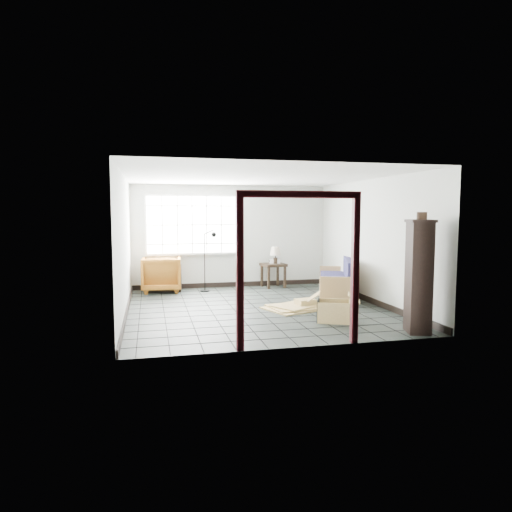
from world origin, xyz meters
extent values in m
plane|color=black|center=(0.00, 0.00, 0.00)|extent=(5.50, 5.50, 0.00)
cube|color=#B7BCB4|center=(0.00, 2.75, 1.30)|extent=(5.00, 0.02, 2.60)
cube|color=#B7BCB4|center=(0.00, -2.75, 1.30)|extent=(5.00, 0.02, 2.60)
cube|color=#B7BCB4|center=(-2.50, 0.00, 1.30)|extent=(0.02, 5.50, 2.60)
cube|color=#B7BCB4|center=(2.50, 0.00, 1.30)|extent=(0.02, 5.50, 2.60)
cube|color=white|center=(0.00, 0.00, 2.60)|extent=(5.00, 5.50, 0.02)
cube|color=black|center=(0.00, 2.73, 0.06)|extent=(4.95, 0.03, 0.12)
cube|color=black|center=(-2.48, 0.00, 0.06)|extent=(0.03, 5.45, 0.12)
cube|color=black|center=(2.48, 0.00, 0.06)|extent=(0.03, 5.45, 0.12)
cube|color=silver|center=(-1.00, 2.71, 1.60)|extent=(2.32, 0.06, 1.52)
cube|color=white|center=(-1.00, 2.67, 1.60)|extent=(2.20, 0.02, 1.40)
cube|color=#370C11|center=(-0.85, -2.70, 1.05)|extent=(0.10, 0.08, 2.10)
cube|color=#370C11|center=(0.85, -2.70, 1.05)|extent=(0.10, 0.08, 2.10)
cube|color=#370C11|center=(0.00, -2.70, 2.15)|extent=(1.80, 0.08, 0.10)
cube|color=olive|center=(2.04, 0.73, 0.17)|extent=(1.36, 2.01, 0.34)
cube|color=olive|center=(1.70, -0.17, 0.30)|extent=(0.72, 0.32, 0.60)
cube|color=olive|center=(2.38, 1.63, 0.30)|extent=(0.72, 0.32, 0.60)
cube|color=olive|center=(2.35, 0.61, 0.51)|extent=(0.73, 1.77, 0.65)
cube|color=#1E1B43|center=(1.80, 0.16, 0.41)|extent=(0.84, 0.80, 0.15)
cube|color=#1E1B43|center=(2.06, 0.06, 0.63)|extent=(0.33, 0.60, 0.48)
cube|color=#1E1B43|center=(2.02, 0.74, 0.41)|extent=(0.84, 0.80, 0.15)
cube|color=#1E1B43|center=(2.28, 0.64, 0.63)|extent=(0.33, 0.60, 0.48)
cube|color=#1E1B43|center=(2.24, 1.31, 0.41)|extent=(0.84, 0.80, 0.15)
cube|color=#1E1B43|center=(2.50, 1.21, 0.63)|extent=(0.33, 0.60, 0.48)
imported|color=brown|center=(-1.78, 2.40, 0.47)|extent=(0.96, 0.90, 0.93)
cube|color=black|center=(1.02, 2.40, 0.58)|extent=(0.63, 0.63, 0.07)
cube|color=black|center=(0.83, 2.15, 0.28)|extent=(0.06, 0.06, 0.56)
cube|color=black|center=(1.27, 2.21, 0.28)|extent=(0.06, 0.06, 0.56)
cube|color=black|center=(0.77, 2.59, 0.28)|extent=(0.06, 0.06, 0.56)
cube|color=black|center=(1.21, 2.65, 0.28)|extent=(0.06, 0.06, 0.56)
cylinder|color=black|center=(1.07, 2.38, 0.69)|extent=(0.13, 0.13, 0.15)
cylinder|color=black|center=(1.07, 2.38, 0.81)|extent=(0.03, 0.03, 0.11)
cone|color=beige|center=(1.07, 2.38, 0.93)|extent=(0.33, 0.33, 0.21)
cube|color=silver|center=(1.08, 2.47, 0.66)|extent=(0.30, 0.25, 0.10)
cylinder|color=black|center=(0.95, 2.49, 0.66)|extent=(0.03, 0.06, 0.06)
cylinder|color=black|center=(-0.76, 2.17, 0.01)|extent=(0.25, 0.25, 0.03)
cylinder|color=black|center=(-0.76, 2.17, 0.71)|extent=(0.02, 0.02, 1.39)
cylinder|color=black|center=(-0.65, 2.13, 1.44)|extent=(0.24, 0.04, 0.12)
sphere|color=black|center=(-0.54, 2.10, 1.38)|extent=(0.13, 0.13, 0.12)
cube|color=black|center=(-1.72, 2.40, 0.32)|extent=(0.85, 0.40, 0.64)
cube|color=black|center=(-1.72, 2.40, 0.33)|extent=(0.79, 0.35, 0.03)
cube|color=black|center=(2.08, -2.40, 0.89)|extent=(0.45, 0.52, 1.77)
cube|color=black|center=(2.08, -2.40, 1.77)|extent=(0.50, 0.57, 0.04)
cylinder|color=black|center=(2.06, -2.47, 1.85)|extent=(0.17, 0.17, 0.12)
cube|color=#9C824B|center=(1.07, -1.41, 0.01)|extent=(0.67, 0.62, 0.02)
cube|color=black|center=(0.83, -1.30, 0.18)|extent=(0.20, 0.40, 0.37)
cube|color=#9C824B|center=(1.32, -1.52, 0.18)|extent=(0.20, 0.40, 0.37)
cube|color=#9C824B|center=(0.99, -1.61, 0.18)|extent=(0.50, 0.24, 0.37)
cube|color=#9C824B|center=(1.16, -1.22, 0.18)|extent=(0.50, 0.24, 0.37)
cube|color=#9C824B|center=(0.76, -1.27, 0.43)|extent=(0.36, 0.48, 0.15)
cube|color=#9C824B|center=(1.39, -1.56, 0.43)|extent=(0.36, 0.48, 0.15)
cube|color=#9C824B|center=(0.80, -0.24, 0.01)|extent=(1.47, 1.26, 0.03)
cube|color=#9C824B|center=(0.80, -0.24, 0.04)|extent=(1.21, 0.98, 0.03)
cube|color=#9C824B|center=(0.80, -0.24, 0.06)|extent=(1.14, 1.05, 0.03)
cube|color=#9C824B|center=(0.96, -0.24, 0.13)|extent=(0.41, 0.36, 0.10)
camera|label=1|loc=(-2.04, -8.75, 1.89)|focal=32.00mm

